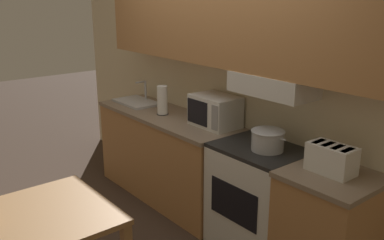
% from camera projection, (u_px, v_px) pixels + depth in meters
% --- Properties ---
extents(ground_plane, '(16.00, 16.00, 0.00)m').
position_uv_depth(ground_plane, '(231.00, 211.00, 4.18)').
color(ground_plane, '#3D2D23').
extents(wall_back, '(5.45, 0.38, 2.55)m').
position_uv_depth(wall_back, '(232.00, 60.00, 3.70)').
color(wall_back, beige).
rests_on(wall_back, ground_plane).
extents(lower_counter_main, '(1.75, 0.59, 0.89)m').
position_uv_depth(lower_counter_main, '(167.00, 156.00, 4.37)').
color(lower_counter_main, '#B27A47').
rests_on(lower_counter_main, ground_plane).
extents(lower_counter_right_stub, '(0.60, 0.59, 0.89)m').
position_uv_depth(lower_counter_right_stub, '(327.00, 233.00, 2.96)').
color(lower_counter_right_stub, '#B27A47').
rests_on(lower_counter_right_stub, ground_plane).
extents(stove_range, '(0.70, 0.55, 0.89)m').
position_uv_depth(stove_range, '(257.00, 199.00, 3.46)').
color(stove_range, silver).
rests_on(stove_range, ground_plane).
extents(cooking_pot, '(0.34, 0.26, 0.16)m').
position_uv_depth(cooking_pot, '(268.00, 140.00, 3.25)').
color(cooking_pot, '#B7BABF').
rests_on(cooking_pot, stove_range).
extents(microwave, '(0.43, 0.31, 0.28)m').
position_uv_depth(microwave, '(215.00, 111.00, 3.82)').
color(microwave, silver).
rests_on(microwave, lower_counter_main).
extents(toaster, '(0.32, 0.18, 0.19)m').
position_uv_depth(toaster, '(331.00, 159.00, 2.84)').
color(toaster, silver).
rests_on(toaster, lower_counter_right_stub).
extents(sink_basin, '(0.52, 0.32, 0.24)m').
position_uv_depth(sink_basin, '(137.00, 102.00, 4.65)').
color(sink_basin, '#B7BABF').
rests_on(sink_basin, lower_counter_main).
extents(paper_towel_roll, '(0.12, 0.12, 0.29)m').
position_uv_depth(paper_towel_roll, '(162.00, 100.00, 4.19)').
color(paper_towel_roll, black).
rests_on(paper_towel_roll, lower_counter_main).
extents(dining_table, '(0.82, 0.72, 0.75)m').
position_uv_depth(dining_table, '(51.00, 230.00, 2.68)').
color(dining_table, '#9E7042').
rests_on(dining_table, ground_plane).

